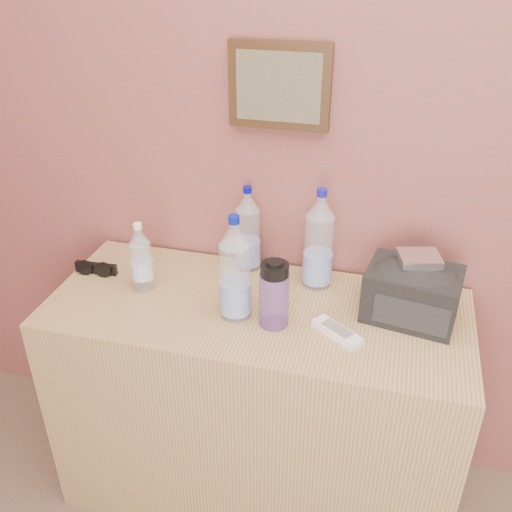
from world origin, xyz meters
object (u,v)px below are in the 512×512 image
Objects in this scene: foil_packet at (419,258)px; pet_small at (142,261)px; pet_large_b at (248,233)px; ac_remote at (337,332)px; sunglasses at (96,268)px; pet_large_d at (235,273)px; toiletry_bag at (412,291)px; dresser at (256,403)px; pet_large_c at (319,244)px; nalgene_bottle at (274,294)px.

pet_small is at bearing -174.58° from foil_packet.
foil_packet is (0.82, 0.08, 0.09)m from pet_small.
foil_packet is (0.54, -0.14, 0.06)m from pet_large_b.
foil_packet is (0.20, 0.16, 0.18)m from ac_remote.
sunglasses is (-0.48, -0.17, -0.11)m from pet_large_b.
pet_small reaches higher than sunglasses.
toiletry_bag is (0.50, 0.12, -0.06)m from pet_large_d.
ac_remote is 0.60× the size of toiletry_bag.
ac_remote is at bearing -16.49° from dresser.
pet_large_b is 0.90× the size of pet_large_d.
pet_large_c reaches higher than nalgene_bottle.
dresser is at bearing -161.70° from toiletry_bag.
nalgene_bottle is at bearing -61.48° from pet_large_b.
nalgene_bottle reaches higher than dresser.
ac_remote is 0.31m from foil_packet.
pet_small is at bearing -166.33° from toiletry_bag.
sunglasses is (-0.72, -0.12, -0.13)m from pet_large_c.
pet_large_c reaches higher than dresser.
pet_large_d is at bearing -131.64° from pet_large_c.
pet_large_d reaches higher than toiletry_bag.
pet_large_c reaches higher than pet_large_b.
foil_packet is at bearing 5.42° from pet_small.
pet_large_d is 2.87× the size of foil_packet.
foil_packet is at bearing 10.85° from dresser.
pet_large_c is at bearing -10.94° from pet_large_b.
pet_large_d is 1.56× the size of nalgene_bottle.
pet_small is 0.83m from foil_packet.
pet_large_c is (0.24, -0.05, 0.02)m from pet_large_b.
pet_large_c is 1.44× the size of pet_small.
toiletry_bag is (0.54, -0.15, -0.04)m from pet_large_b.
nalgene_bottle is at bearing -9.82° from pet_small.
sunglasses is at bearing -178.09° from foil_packet.
pet_large_b is 0.36m from pet_small.
nalgene_bottle is 0.21m from ac_remote.
pet_large_d is at bearing -10.86° from pet_small.
nalgene_bottle is at bearing -44.11° from dresser.
sunglasses is at bearing 169.22° from nalgene_bottle.
pet_large_b is 0.33m from nalgene_bottle.
pet_small is (-0.53, -0.17, -0.05)m from pet_large_c.
toiletry_bag is 0.10m from foil_packet.
pet_large_d reaches higher than pet_small.
pet_small is 0.82m from toiletry_bag.
pet_large_c is 1.59× the size of nalgene_bottle.
sunglasses is 1.01m from toiletry_bag.
pet_large_d is at bearing -14.65° from sunglasses.
pet_small is 0.64m from ac_remote.
dresser is 0.67m from toiletry_bag.
pet_large_d is 1.41× the size of pet_small.
pet_large_c is 0.26m from nalgene_bottle.
dresser is at bearing -169.15° from foil_packet.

